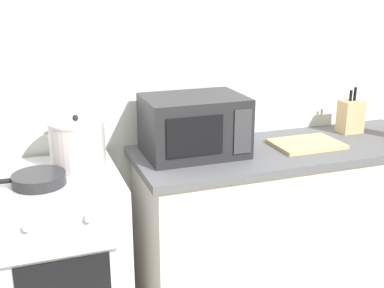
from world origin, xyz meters
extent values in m
cube|color=silver|center=(0.30, 0.97, 1.25)|extent=(4.40, 0.10, 2.50)
cube|color=beige|center=(0.90, 0.62, 0.44)|extent=(1.64, 0.56, 0.88)
cube|color=#59595E|center=(0.90, 0.62, 0.90)|extent=(1.70, 0.60, 0.04)
cube|color=silver|center=(-0.35, 0.60, 0.45)|extent=(0.60, 0.60, 0.90)
cube|color=#B7B7BC|center=(-0.35, 0.60, 0.91)|extent=(0.60, 0.60, 0.02)
cylinder|color=silver|center=(-0.35, 0.27, 0.70)|extent=(0.48, 0.02, 0.02)
cylinder|color=silver|center=(-0.47, 0.29, 0.84)|extent=(0.04, 0.02, 0.04)
cylinder|color=silver|center=(-0.23, 0.29, 0.84)|extent=(0.04, 0.02, 0.04)
cylinder|color=silver|center=(-0.22, 0.68, 1.03)|extent=(0.26, 0.26, 0.22)
cylinder|color=silver|center=(-0.22, 0.68, 1.14)|extent=(0.26, 0.26, 0.01)
sphere|color=black|center=(-0.22, 0.68, 1.16)|extent=(0.03, 0.03, 0.03)
cylinder|color=silver|center=(-0.36, 0.68, 1.10)|extent=(0.05, 0.01, 0.01)
cylinder|color=silver|center=(-0.07, 0.68, 1.10)|extent=(0.05, 0.01, 0.01)
cylinder|color=#28282B|center=(-0.41, 0.51, 0.95)|extent=(0.23, 0.23, 0.05)
cube|color=#232326|center=(0.36, 0.68, 1.07)|extent=(0.50, 0.36, 0.30)
cube|color=black|center=(0.30, 0.50, 1.07)|extent=(0.28, 0.01, 0.19)
cube|color=#38383D|center=(0.55, 0.50, 1.07)|extent=(0.09, 0.01, 0.22)
cube|color=tan|center=(0.98, 0.60, 0.93)|extent=(0.36, 0.26, 0.02)
cube|color=tan|center=(1.36, 0.74, 1.02)|extent=(0.13, 0.10, 0.19)
cylinder|color=black|center=(1.35, 0.74, 1.14)|extent=(0.02, 0.02, 0.06)
cylinder|color=black|center=(1.38, 0.74, 1.15)|extent=(0.02, 0.02, 0.08)
camera|label=1|loc=(-0.43, -1.53, 1.73)|focal=45.25mm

